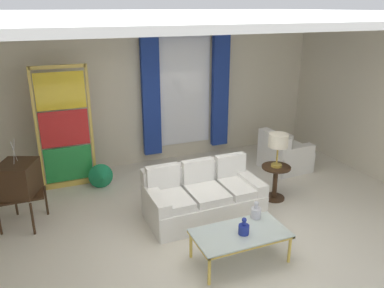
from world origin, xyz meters
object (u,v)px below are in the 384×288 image
object	(u,v)px
armchair_white	(283,156)
peacock_figurine	(102,177)
coffee_table	(240,235)
bottle_blue_decanter	(256,212)
bottle_crystal_tall	(244,228)
stained_glass_divider	(65,131)
couch_white_long	(202,197)
vintage_tv	(19,180)
round_side_table	(275,180)
table_lamp_brass	(278,142)

from	to	relation	value
armchair_white	peacock_figurine	xyz separation A→B (m)	(-3.53, 0.48, -0.07)
peacock_figurine	coffee_table	bearing A→B (deg)	-65.21
bottle_blue_decanter	bottle_crystal_tall	xyz separation A→B (m)	(-0.35, -0.28, -0.01)
bottle_blue_decanter	stained_glass_divider	size ratio (longest dim) A/B	0.11
couch_white_long	stained_glass_divider	size ratio (longest dim) A/B	0.80
coffee_table	bottle_crystal_tall	xyz separation A→B (m)	(0.02, -0.05, 0.11)
vintage_tv	armchair_white	world-z (taller)	vintage_tv
bottle_blue_decanter	bottle_crystal_tall	world-z (taller)	bottle_blue_decanter
armchair_white	stained_glass_divider	bearing A→B (deg)	168.50
vintage_tv	round_side_table	xyz separation A→B (m)	(3.95, -0.73, -0.37)
couch_white_long	bottle_crystal_tall	world-z (taller)	couch_white_long
armchair_white	stained_glass_divider	distance (m)	4.20
table_lamp_brass	peacock_figurine	bearing A→B (deg)	150.54
armchair_white	table_lamp_brass	size ratio (longest dim) A/B	1.53
couch_white_long	bottle_crystal_tall	bearing A→B (deg)	-90.02
bottle_blue_decanter	stained_glass_divider	distance (m)	3.63
armchair_white	couch_white_long	bearing A→B (deg)	-155.19
coffee_table	stained_glass_divider	world-z (taller)	stained_glass_divider
couch_white_long	stained_glass_divider	distance (m)	2.70
coffee_table	bottle_crystal_tall	size ratio (longest dim) A/B	5.23
bottle_crystal_tall	table_lamp_brass	world-z (taller)	table_lamp_brass
peacock_figurine	round_side_table	size ratio (longest dim) A/B	1.01
bottle_crystal_tall	coffee_table	bearing A→B (deg)	112.84
bottle_blue_decanter	bottle_crystal_tall	bearing A→B (deg)	-140.70
couch_white_long	round_side_table	distance (m)	1.36
bottle_blue_decanter	coffee_table	bearing A→B (deg)	-146.92
coffee_table	bottle_blue_decanter	distance (m)	0.45
armchair_white	table_lamp_brass	distance (m)	1.53
bottle_blue_decanter	vintage_tv	world-z (taller)	vintage_tv
coffee_table	table_lamp_brass	bearing A→B (deg)	42.66
couch_white_long	coffee_table	bearing A→B (deg)	-90.90
round_side_table	vintage_tv	bearing A→B (deg)	169.52
armchair_white	peacock_figurine	world-z (taller)	armchair_white
stained_glass_divider	round_side_table	distance (m)	3.73
bottle_crystal_tall	peacock_figurine	world-z (taller)	bottle_crystal_tall
bottle_blue_decanter	stained_glass_divider	bearing A→B (deg)	126.97
couch_white_long	bottle_blue_decanter	world-z (taller)	couch_white_long
vintage_tv	round_side_table	distance (m)	4.03
armchair_white	stained_glass_divider	size ratio (longest dim) A/B	0.40
couch_white_long	round_side_table	size ratio (longest dim) A/B	2.98
stained_glass_divider	round_side_table	size ratio (longest dim) A/B	3.70
coffee_table	vintage_tv	distance (m)	3.28
table_lamp_brass	stained_glass_divider	bearing A→B (deg)	149.89
bottle_crystal_tall	peacock_figurine	distance (m)	3.11
table_lamp_brass	armchair_white	bearing A→B (deg)	49.27
peacock_figurine	round_side_table	world-z (taller)	round_side_table
armchair_white	bottle_blue_decanter	bearing A→B (deg)	-132.66
bottle_crystal_tall	peacock_figurine	xyz separation A→B (m)	(-1.30, 2.81, -0.27)
couch_white_long	table_lamp_brass	bearing A→B (deg)	0.68
couch_white_long	armchair_white	world-z (taller)	couch_white_long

